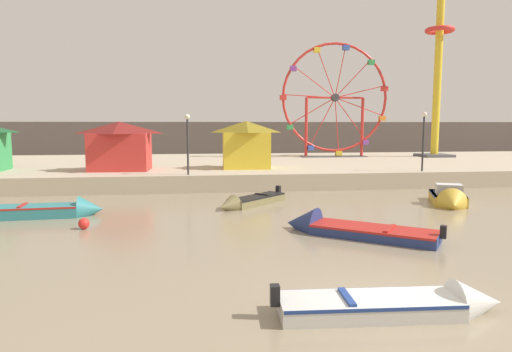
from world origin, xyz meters
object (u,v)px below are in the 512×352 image
(motorboat_pale_grey, at_px, (409,304))
(motorboat_mustard_yellow, at_px, (449,199))
(motorboat_navy_blue, at_px, (341,228))
(mooring_buoy_orange, at_px, (84,224))
(promenade_lamp_far, at_px, (424,132))
(ferris_wheel_red_frame, at_px, (335,100))
(drop_tower_yellow_tower, at_px, (438,73))
(carnival_booth_yellow_awning, at_px, (246,144))
(motorboat_olive_wood, at_px, (248,201))
(promenade_lamp_near, at_px, (188,135))
(motorboat_teal_painted, at_px, (54,210))
(carnival_booth_red_striped, at_px, (120,145))

(motorboat_pale_grey, xyz_separation_m, motorboat_mustard_yellow, (8.20, 12.31, 0.12))
(motorboat_navy_blue, relative_size, mooring_buoy_orange, 12.44)
(promenade_lamp_far, bearing_deg, ferris_wheel_red_frame, 98.18)
(motorboat_pale_grey, relative_size, promenade_lamp_far, 1.34)
(drop_tower_yellow_tower, xyz_separation_m, carnival_booth_yellow_awning, (-18.94, -8.94, -6.14))
(motorboat_olive_wood, bearing_deg, promenade_lamp_near, -103.49)
(motorboat_mustard_yellow, height_order, mooring_buoy_orange, motorboat_mustard_yellow)
(motorboat_pale_grey, relative_size, promenade_lamp_near, 1.41)
(motorboat_teal_painted, xyz_separation_m, drop_tower_yellow_tower, (28.75, 19.26, 8.63))
(carnival_booth_yellow_awning, xyz_separation_m, promenade_lamp_near, (-3.95, -3.66, 0.71))
(motorboat_teal_painted, xyz_separation_m, promenade_lamp_near, (5.86, 6.65, 3.20))
(motorboat_navy_blue, relative_size, motorboat_olive_wood, 1.37)
(motorboat_olive_wood, relative_size, promenade_lamp_near, 1.09)
(ferris_wheel_red_frame, distance_m, promenade_lamp_near, 19.14)
(carnival_booth_yellow_awning, bearing_deg, motorboat_navy_blue, -80.80)
(motorboat_teal_painted, relative_size, motorboat_olive_wood, 1.27)
(carnival_booth_red_striped, height_order, mooring_buoy_orange, carnival_booth_red_striped)
(motorboat_pale_grey, height_order, carnival_booth_red_striped, carnival_booth_red_striped)
(carnival_booth_red_striped, bearing_deg, ferris_wheel_red_frame, 32.13)
(motorboat_olive_wood, distance_m, promenade_lamp_far, 13.70)
(motorboat_mustard_yellow, xyz_separation_m, promenade_lamp_far, (1.87, 6.51, 3.26))
(carnival_booth_yellow_awning, height_order, carnival_booth_red_striped, carnival_booth_yellow_awning)
(motorboat_navy_blue, bearing_deg, carnival_booth_red_striped, -17.91)
(motorboat_olive_wood, height_order, promenade_lamp_far, promenade_lamp_far)
(motorboat_mustard_yellow, distance_m, motorboat_olive_wood, 10.32)
(mooring_buoy_orange, bearing_deg, motorboat_navy_blue, -11.92)
(ferris_wheel_red_frame, height_order, mooring_buoy_orange, ferris_wheel_red_frame)
(promenade_lamp_near, bearing_deg, motorboat_navy_blue, -62.56)
(motorboat_mustard_yellow, xyz_separation_m, promenade_lamp_near, (-13.35, 6.31, 3.15))
(drop_tower_yellow_tower, bearing_deg, motorboat_pale_grey, -119.61)
(drop_tower_yellow_tower, distance_m, promenade_lamp_near, 26.69)
(motorboat_teal_painted, relative_size, mooring_buoy_orange, 11.53)
(motorboat_teal_painted, bearing_deg, motorboat_navy_blue, -26.32)
(promenade_lamp_far, bearing_deg, motorboat_teal_painted, -161.98)
(motorboat_teal_painted, distance_m, carnival_booth_red_striped, 10.28)
(ferris_wheel_red_frame, distance_m, promenade_lamp_far, 13.66)
(promenade_lamp_near, distance_m, mooring_buoy_orange, 10.67)
(ferris_wheel_red_frame, bearing_deg, mooring_buoy_orange, -127.07)
(motorboat_teal_painted, distance_m, promenade_lamp_far, 22.41)
(carnival_booth_yellow_awning, distance_m, promenade_lamp_near, 5.43)
(motorboat_pale_grey, relative_size, motorboat_teal_painted, 1.02)
(motorboat_mustard_yellow, height_order, carnival_booth_yellow_awning, carnival_booth_yellow_awning)
(motorboat_pale_grey, distance_m, drop_tower_yellow_tower, 36.95)
(motorboat_mustard_yellow, bearing_deg, promenade_lamp_far, -173.56)
(carnival_booth_yellow_awning, bearing_deg, carnival_booth_red_striped, -175.49)
(motorboat_pale_grey, relative_size, carnival_booth_yellow_awning, 1.44)
(ferris_wheel_red_frame, distance_m, carnival_booth_yellow_awning, 14.01)
(promenade_lamp_far, distance_m, mooring_buoy_orange, 21.66)
(mooring_buoy_orange, bearing_deg, ferris_wheel_red_frame, 52.93)
(motorboat_teal_painted, bearing_deg, promenade_lamp_near, 44.44)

